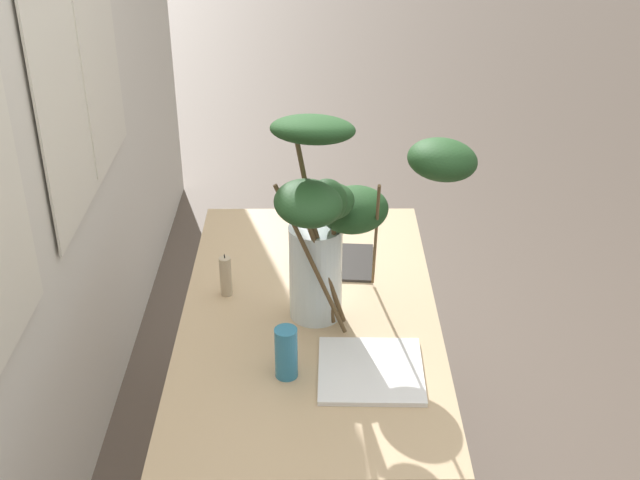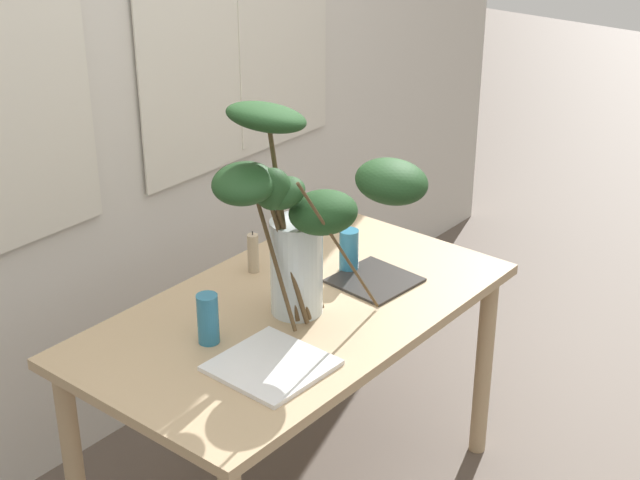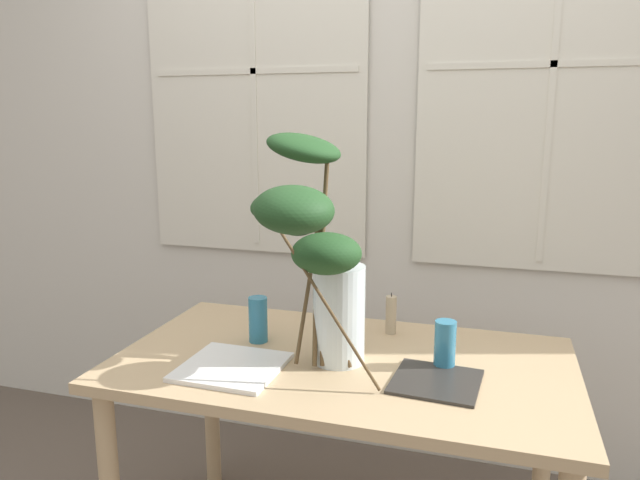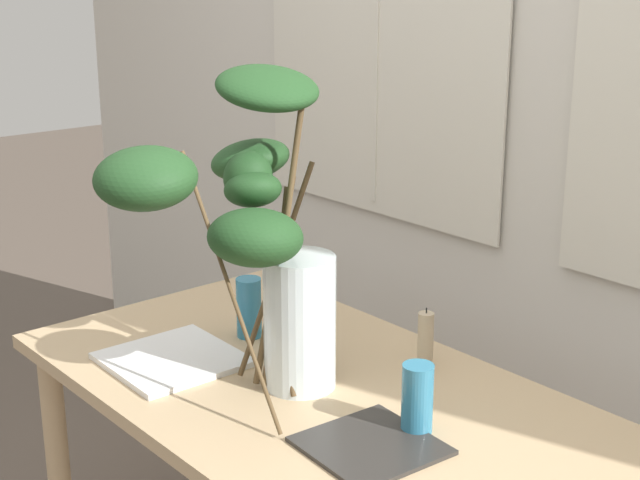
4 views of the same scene
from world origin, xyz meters
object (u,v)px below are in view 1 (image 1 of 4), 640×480
(dining_table, at_px, (310,338))
(pillar_candle, at_px, (226,276))
(drinking_glass_blue_left, at_px, (286,353))
(plate_square_left, at_px, (371,370))
(drinking_glass_blue_right, at_px, (303,242))
(plate_square_right, at_px, (337,262))
(vase_with_branches, at_px, (341,217))

(dining_table, relative_size, pillar_candle, 9.62)
(drinking_glass_blue_left, relative_size, plate_square_left, 0.53)
(drinking_glass_blue_right, height_order, plate_square_right, drinking_glass_blue_right)
(dining_table, xyz_separation_m, drinking_glass_blue_right, (0.30, 0.02, 0.16))
(plate_square_right, bearing_deg, vase_with_branches, 179.90)
(vase_with_branches, relative_size, plate_square_left, 2.47)
(dining_table, height_order, plate_square_left, plate_square_left)
(dining_table, distance_m, plate_square_right, 0.31)
(plate_square_right, bearing_deg, drinking_glass_blue_right, 84.29)
(dining_table, distance_m, drinking_glass_blue_right, 0.34)
(dining_table, bearing_deg, vase_with_branches, -123.33)
(plate_square_left, bearing_deg, plate_square_right, 7.70)
(pillar_candle, bearing_deg, vase_with_branches, -114.59)
(drinking_glass_blue_right, bearing_deg, drinking_glass_blue_left, 176.62)
(dining_table, height_order, pillar_candle, pillar_candle)
(drinking_glass_blue_left, height_order, plate_square_left, drinking_glass_blue_left)
(drinking_glass_blue_left, distance_m, drinking_glass_blue_right, 0.59)
(plate_square_right, height_order, pillar_candle, pillar_candle)
(drinking_glass_blue_right, distance_m, plate_square_left, 0.61)
(drinking_glass_blue_left, bearing_deg, plate_square_left, -87.31)
(drinking_glass_blue_left, relative_size, plate_square_right, 0.64)
(drinking_glass_blue_left, bearing_deg, plate_square_right, -14.09)
(drinking_glass_blue_left, bearing_deg, pillar_candle, 26.34)
(dining_table, relative_size, drinking_glass_blue_right, 9.62)
(pillar_candle, bearing_deg, plate_square_right, -61.45)
(plate_square_left, bearing_deg, drinking_glass_blue_right, 17.91)
(plate_square_right, bearing_deg, dining_table, 163.13)
(dining_table, bearing_deg, drinking_glass_blue_left, 168.67)
(drinking_glass_blue_right, bearing_deg, dining_table, -175.31)
(dining_table, relative_size, plate_square_left, 4.84)
(dining_table, xyz_separation_m, plate_square_left, (-0.28, -0.16, 0.10))
(vase_with_branches, xyz_separation_m, plate_square_left, (-0.23, -0.08, -0.34))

